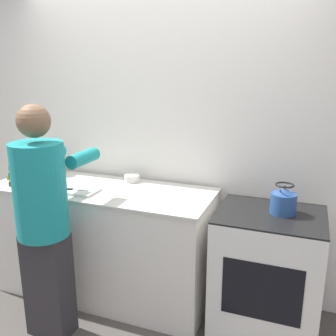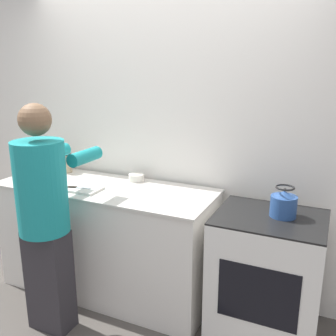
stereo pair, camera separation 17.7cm
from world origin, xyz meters
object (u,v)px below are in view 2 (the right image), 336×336
at_px(cutting_board, 80,189).
at_px(bowl_prep, 136,178).
at_px(knife, 79,187).
at_px(person, 45,214).
at_px(kettle, 284,204).
at_px(canister_jar, 65,163).
at_px(oven, 266,278).

xyz_separation_m(cutting_board, bowl_prep, (0.29, 0.39, 0.02)).
bearing_deg(knife, person, -102.08).
bearing_deg(cutting_board, kettle, 5.63).
bearing_deg(canister_jar, kettle, -6.09).
xyz_separation_m(oven, bowl_prep, (-1.17, 0.27, 0.51)).
bearing_deg(bowl_prep, oven, -13.13).
bearing_deg(kettle, person, -159.08).
xyz_separation_m(person, cutting_board, (-0.03, 0.43, 0.05)).
height_order(oven, knife, knife).
bearing_deg(person, kettle, 20.92).
bearing_deg(cutting_board, person, -86.58).
xyz_separation_m(oven, canister_jar, (-1.91, 0.24, 0.57)).
xyz_separation_m(bowl_prep, canister_jar, (-0.73, -0.03, 0.06)).
xyz_separation_m(oven, person, (-1.44, -0.54, 0.44)).
height_order(cutting_board, kettle, kettle).
bearing_deg(oven, cutting_board, -175.41).
bearing_deg(oven, person, -159.31).
bearing_deg(kettle, cutting_board, -174.37).
bearing_deg(oven, bowl_prep, 166.87).
distance_m(oven, person, 1.60).
height_order(kettle, bowl_prep, kettle).
distance_m(cutting_board, kettle, 1.55).
height_order(cutting_board, knife, knife).
distance_m(knife, canister_jar, 0.58).
bearing_deg(kettle, knife, -174.02).
relative_size(oven, canister_jar, 5.20).
bearing_deg(oven, knife, -175.05).
distance_m(oven, knife, 1.56).
distance_m(cutting_board, canister_jar, 0.57).
distance_m(cutting_board, knife, 0.02).
bearing_deg(kettle, oven, -154.60).
relative_size(cutting_board, canister_jar, 1.91).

